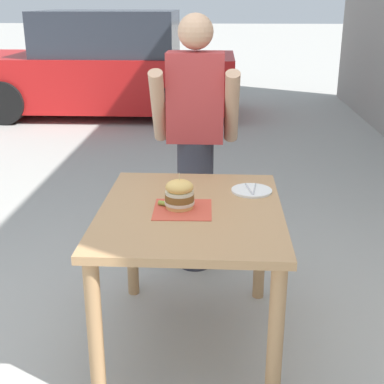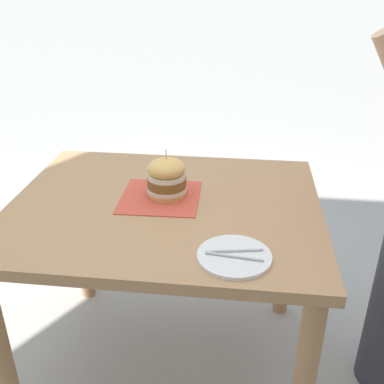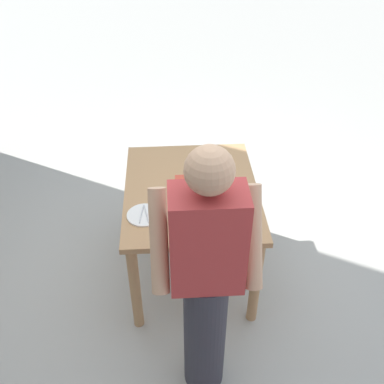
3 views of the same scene
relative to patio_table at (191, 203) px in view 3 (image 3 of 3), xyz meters
name	(u,v)px [view 3 (image 3 of 3)]	position (x,y,z in m)	size (l,w,h in m)	color
ground_plane	(191,267)	(0.00, 0.00, -0.66)	(80.00, 80.00, 0.00)	#ADAAA3
patio_table	(191,203)	(0.00, 0.00, 0.00)	(0.91, 1.12, 0.79)	tan
serving_paper	(197,186)	(-0.04, -0.02, 0.13)	(0.29, 0.29, 0.00)	#D64C38
sandwich	(199,180)	(-0.06, 0.00, 0.20)	(0.15, 0.15, 0.18)	#E5B25B
pickle_spear	(209,187)	(-0.12, 0.01, 0.14)	(0.02, 0.02, 0.09)	#8EA83D
side_plate_with_forks	(144,215)	(0.31, 0.26, 0.13)	(0.22, 0.22, 0.02)	white
diner_across_table	(206,281)	(-0.02, 0.91, 0.22)	(0.55, 0.35, 1.69)	#33333D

